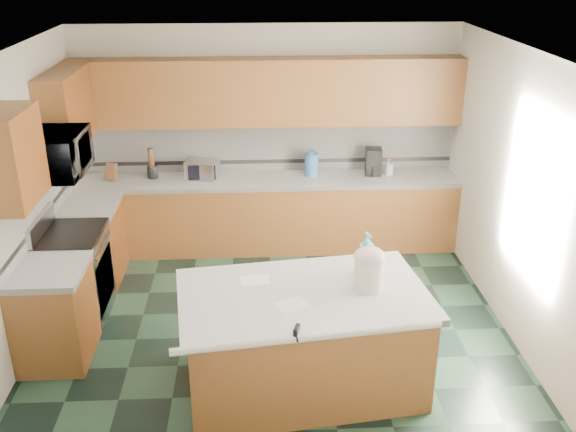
{
  "coord_description": "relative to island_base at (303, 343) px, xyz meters",
  "views": [
    {
      "loc": [
        -0.15,
        -5.32,
        3.55
      ],
      "look_at": [
        0.15,
        0.35,
        1.12
      ],
      "focal_mm": 40.0,
      "sensor_mm": 36.0,
      "label": 1
    }
  ],
  "objects": [
    {
      "name": "back_upper_cab",
      "position": [
        -0.22,
        2.92,
        1.51
      ],
      "size": [
        4.6,
        0.33,
        0.78
      ],
      "primitive_type": "cube",
      "color": "#50230B",
      "rests_on": "wall_back"
    },
    {
      "name": "range_handle",
      "position": [
        -1.9,
        1.28,
        0.35
      ],
      "size": [
        0.02,
        0.66,
        0.02
      ],
      "primitive_type": "cylinder",
      "rotation": [
        1.57,
        0.0,
        0.0
      ],
      "color": "#B7B7BC",
      "rests_on": "range_body"
    },
    {
      "name": "soap_back_cap",
      "position": [
        1.25,
        2.83,
        0.71
      ],
      "size": [
        0.02,
        0.02,
        0.03
      ],
      "primitive_type": "cylinder",
      "color": "red",
      "rests_on": "soap_bottle_back"
    },
    {
      "name": "left_backsplash",
      "position": [
        -2.51,
        1.33,
        0.81
      ],
      "size": [
        0.02,
        2.3,
        0.63
      ],
      "primitive_type": "cube",
      "color": "silver",
      "rests_on": "wall_left"
    },
    {
      "name": "treat_jar_lid",
      "position": [
        0.54,
        0.05,
        0.78
      ],
      "size": [
        0.26,
        0.26,
        0.16
      ],
      "primitive_type": "ellipsoid",
      "color": "beige",
      "rests_on": "treat_jar"
    },
    {
      "name": "knife_block",
      "position": [
        -2.1,
        2.83,
        0.59
      ],
      "size": [
        0.14,
        0.17,
        0.22
      ],
      "primitive_type": "cube",
      "rotation": [
        -0.31,
        0.0,
        -0.24
      ],
      "color": "#472814",
      "rests_on": "back_countertop"
    },
    {
      "name": "back_base_cab",
      "position": [
        -0.22,
        2.78,
        0.0
      ],
      "size": [
        4.6,
        0.6,
        0.86
      ],
      "primitive_type": "cube",
      "color": "#50230B",
      "rests_on": "ground"
    },
    {
      "name": "utensil_bundle",
      "position": [
        -1.62,
        2.86,
        0.75
      ],
      "size": [
        0.07,
        0.07,
        0.22
      ],
      "primitive_type": "cylinder",
      "color": "#472814",
      "rests_on": "utensil_crock"
    },
    {
      "name": "clamp_body",
      "position": [
        -0.1,
        -0.58,
        0.5
      ],
      "size": [
        0.06,
        0.1,
        0.09
      ],
      "primitive_type": "cube",
      "rotation": [
        0.0,
        0.0,
        -0.31
      ],
      "color": "black",
      "rests_on": "island_top"
    },
    {
      "name": "left_accent_band",
      "position": [
        -2.5,
        1.33,
        0.61
      ],
      "size": [
        0.01,
        2.3,
        0.05
      ],
      "primitive_type": "cube",
      "color": "black",
      "rests_on": "wall_left"
    },
    {
      "name": "wall_right",
      "position": [
        2.1,
        0.78,
        0.92
      ],
      "size": [
        0.04,
        4.6,
        2.7
      ],
      "primitive_type": "cube",
      "color": "white",
      "rests_on": "ground"
    },
    {
      "name": "coffee_maker",
      "position": [
        1.07,
        2.86,
        0.65
      ],
      "size": [
        0.21,
        0.23,
        0.32
      ],
      "primitive_type": "cube",
      "rotation": [
        0.0,
        0.0,
        -0.1
      ],
      "color": "black",
      "rests_on": "back_countertop"
    },
    {
      "name": "toaster_oven",
      "position": [
        -1.01,
        2.83,
        0.6
      ],
      "size": [
        0.43,
        0.37,
        0.21
      ],
      "primitive_type": "cube",
      "rotation": [
        0.0,
        0.0,
        -0.36
      ],
      "color": "#B7B7BC",
      "rests_on": "back_countertop"
    },
    {
      "name": "wall_back",
      "position": [
        -0.22,
        3.1,
        0.92
      ],
      "size": [
        4.6,
        0.04,
        2.7
      ],
      "primitive_type": "cube",
      "color": "white",
      "rests_on": "ground"
    },
    {
      "name": "paper_towel_base",
      "position": [
        0.31,
        2.88,
        0.5
      ],
      "size": [
        0.17,
        0.17,
        0.01
      ],
      "primitive_type": "cylinder",
      "color": "#B7B7BC",
      "rests_on": "back_countertop"
    },
    {
      "name": "floor",
      "position": [
        -0.22,
        0.78,
        -0.43
      ],
      "size": [
        4.6,
        4.6,
        0.0
      ],
      "primitive_type": "plane",
      "color": "black",
      "rests_on": "ground"
    },
    {
      "name": "treat_jar_knob_end_l",
      "position": [
        0.49,
        0.05,
        0.83
      ],
      "size": [
        0.05,
        0.05,
        0.05
      ],
      "primitive_type": "sphere",
      "color": "tan",
      "rests_on": "treat_jar_lid"
    },
    {
      "name": "left_base_cab_rear",
      "position": [
        -2.22,
        2.07,
        0.0
      ],
      "size": [
        0.6,
        0.82,
        0.86
      ],
      "primitive_type": "cube",
      "color": "#50230B",
      "rests_on": "ground"
    },
    {
      "name": "range_oven_door",
      "position": [
        -1.93,
        1.28,
        -0.03
      ],
      "size": [
        0.02,
        0.68,
        0.55
      ],
      "primitive_type": "cube",
      "color": "black",
      "rests_on": "range_body"
    },
    {
      "name": "utensil_crock",
      "position": [
        -1.62,
        2.86,
        0.57
      ],
      "size": [
        0.12,
        0.12,
        0.15
      ],
      "primitive_type": "cylinder",
      "color": "black",
      "rests_on": "back_countertop"
    },
    {
      "name": "wall_left",
      "position": [
        -2.54,
        0.78,
        0.92
      ],
      "size": [
        0.04,
        4.6,
        2.7
      ],
      "primitive_type": "cube",
      "color": "white",
      "rests_on": "ground"
    },
    {
      "name": "water_jug",
      "position": [
        0.31,
        2.84,
        0.63
      ],
      "size": [
        0.17,
        0.17,
        0.28
      ],
      "primitive_type": "cylinder",
      "color": "#447FB8",
      "rests_on": "back_countertop"
    },
    {
      "name": "left_counter_rear",
      "position": [
        -2.22,
        2.07,
        0.46
      ],
      "size": [
        0.64,
        0.82,
        0.06
      ],
      "primitive_type": "cube",
      "color": "white",
      "rests_on": "left_base_cab_rear"
    },
    {
      "name": "coffee_carafe",
      "position": [
        1.07,
        2.81,
        0.56
      ],
      "size": [
        0.13,
        0.13,
        0.13
      ],
      "primitive_type": "cylinder",
      "color": "black",
      "rests_on": "back_countertop"
    },
    {
      "name": "range_body",
      "position": [
        -2.22,
        1.28,
        0.01
      ],
      "size": [
        0.6,
        0.76,
        0.88
      ],
      "primitive_type": "cube",
      "color": "#B7B7BC",
      "rests_on": "ground"
    },
    {
      "name": "island_base",
      "position": [
        0.0,
        0.0,
        0.0
      ],
      "size": [
        2.05,
        1.34,
        0.86
      ],
      "primitive_type": "cube",
      "rotation": [
        0.0,
        0.0,
        0.13
      ],
      "color": "#50230B",
      "rests_on": "ground"
    },
    {
      "name": "treat_jar_knob_end_r",
      "position": [
        0.58,
        0.05,
        0.83
      ],
      "size": [
        0.05,
        0.05,
        0.05
      ],
      "primitive_type": "sphere",
      "color": "tan",
      "rests_on": "treat_jar_lid"
    },
    {
      "name": "paper_sheet_b",
      "position": [
        -0.39,
        0.24,
        0.49
      ],
      "size": [
        0.27,
        0.21,
        0.0
      ],
      "primitive_type": "cube",
      "rotation": [
        0.0,
        0.0,
        0.12
      ],
      "color": "white",
      "rests_on": "island_top"
    },
    {
      "name": "toaster_oven_door",
      "position": [
        -1.01,
        2.71,
        0.6
      ],
      "size": [
        0.33,
        0.01,
        0.17
      ],
      "primitive_type": "cube",
      "color": "black",
      "rests_on": "toaster_oven"
    },
    {
      "name": "back_backsplash",
      "position": [
        -0.22,
        3.07,
        0.81
      ],
      "size": [
        4.6,
        0.02,
        0.63
      ],
      "primitive_type": "cube",
      "color": "silver",
      "rests_on": "back_countertop"
    },
    {
      "name": "back_accent_band",
      "position": [
        -0.22,
        3.06,
        0.61
      ],
      "size": [
        4.6,
        0.01,
        0.05
      ],
      "primitive_type": "cube",
      "color": "black",
      "rests_on": "back_countertop"
    },
    {
      "name": "range_backguard",
      "position": [
        -2.48,
        1.28,
        0.59
      ],
      "size": [
        0.06,
        0.76,
        0.18
      ],
      "primitive_type": "cube",
      "color": "#B7B7BC",
      "rests_on": "range_body"
    },
    {
      "name": "treat_jar_knob",
      "position": [
        0.54,
        0.05,
        0.83
      ],
      "size": [
        0.08,
        0.03,
        0.03
      ],
      "primitive_type": "cylinder",
      "rotation": [
        0.0,
        1.57,
        0.0
      ],
      "color": "tan",
      "rests_on": "treat_jar_lid"
    },
    {
      "name": "back_countertop",
      "position": [
        -0.22,
        2.78,
        0.46
      ],
      "size": [
        4.6,
        0.64,
        0.06
      ],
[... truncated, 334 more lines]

